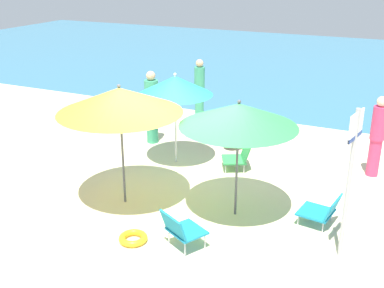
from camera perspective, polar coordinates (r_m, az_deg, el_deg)
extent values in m
plane|color=beige|center=(8.53, -1.20, -6.68)|extent=(40.00, 40.00, 0.00)
cube|color=teal|center=(20.47, 15.33, 9.17)|extent=(40.00, 16.00, 0.01)
cylinder|color=#4C4C51|center=(8.12, -8.34, -0.39)|extent=(0.04, 0.04, 2.06)
cone|color=yellow|center=(7.86, -8.66, 5.21)|extent=(2.08, 2.08, 0.41)
sphere|color=#4C4C51|center=(7.80, -8.75, 6.88)|extent=(0.06, 0.06, 0.06)
cylinder|color=#4C4C51|center=(7.69, 5.41, -2.07)|extent=(0.04, 0.04, 1.93)
cone|color=green|center=(7.42, 5.61, 3.47)|extent=(1.88, 1.88, 0.37)
sphere|color=#4C4C51|center=(7.36, 5.67, 5.06)|extent=(0.06, 0.06, 0.06)
cylinder|color=silver|center=(9.76, -1.98, 2.86)|extent=(0.04, 0.04, 1.85)
cone|color=teal|center=(9.55, -2.03, 7.05)|extent=(1.53, 1.53, 0.38)
sphere|color=silver|center=(9.50, -2.05, 8.33)|extent=(0.06, 0.06, 0.06)
cube|color=teal|center=(7.99, 14.57, -7.88)|extent=(0.58, 0.60, 0.03)
cube|color=teal|center=(7.85, 16.53, -7.30)|extent=(0.21, 0.54, 0.32)
cylinder|color=silver|center=(7.92, 12.58, -8.84)|extent=(0.02, 0.02, 0.18)
cylinder|color=silver|center=(8.27, 13.68, -7.58)|extent=(0.02, 0.02, 0.18)
cylinder|color=silver|center=(7.81, 15.38, -9.56)|extent=(0.02, 0.02, 0.18)
cylinder|color=silver|center=(8.17, 16.36, -8.25)|extent=(0.02, 0.02, 0.18)
cube|color=teal|center=(7.12, -0.63, -10.33)|extent=(0.67, 0.64, 0.03)
cube|color=teal|center=(6.91, -2.28, -9.71)|extent=(0.52, 0.37, 0.34)
cylinder|color=silver|center=(7.43, -0.42, -10.15)|extent=(0.02, 0.02, 0.25)
cylinder|color=silver|center=(7.15, 1.56, -11.52)|extent=(0.02, 0.02, 0.25)
cylinder|color=silver|center=(7.25, -2.77, -11.02)|extent=(0.02, 0.02, 0.25)
cylinder|color=silver|center=(6.97, -0.85, -12.48)|extent=(0.02, 0.02, 0.25)
cube|color=#33934C|center=(9.69, 5.03, -1.87)|extent=(0.64, 0.67, 0.03)
cube|color=#33934C|center=(9.64, 6.52, -0.70)|extent=(0.37, 0.53, 0.41)
cylinder|color=silver|center=(9.53, 4.03, -2.98)|extent=(0.02, 0.02, 0.19)
cylinder|color=silver|center=(9.91, 3.82, -2.01)|extent=(0.02, 0.02, 0.19)
cylinder|color=silver|center=(9.57, 6.24, -2.95)|extent=(0.02, 0.02, 0.19)
cylinder|color=silver|center=(9.95, 5.94, -1.98)|extent=(0.02, 0.02, 0.19)
cylinder|color=#389970|center=(11.07, -4.77, 2.26)|extent=(0.27, 0.27, 0.83)
cylinder|color=#389970|center=(10.85, -4.89, 5.95)|extent=(0.31, 0.31, 0.65)
sphere|color=#DBAD84|center=(10.75, -4.96, 8.15)|extent=(0.21, 0.21, 0.21)
cube|color=black|center=(10.79, 5.51, 0.77)|extent=(0.50, 0.50, 0.12)
cylinder|color=tan|center=(10.92, 6.17, 0.31)|extent=(0.12, 0.12, 0.25)
cylinder|color=black|center=(10.61, 4.76, 1.75)|extent=(0.36, 0.36, 0.45)
sphere|color=tan|center=(10.51, 4.81, 3.41)|extent=(0.19, 0.19, 0.19)
cylinder|color=#DB3866|center=(9.98, 20.94, -1.50)|extent=(0.23, 0.23, 0.76)
cylinder|color=#DB3866|center=(9.75, 21.47, 2.34)|extent=(0.27, 0.27, 0.66)
sphere|color=beige|center=(9.63, 21.81, 4.74)|extent=(0.20, 0.20, 0.20)
cylinder|color=#389970|center=(12.55, 0.88, 4.62)|extent=(0.23, 0.23, 0.84)
cylinder|color=#389970|center=(12.36, 0.90, 7.83)|extent=(0.27, 0.27, 0.61)
sphere|color=#DBAD84|center=(12.28, 0.91, 9.65)|extent=(0.20, 0.20, 0.20)
cylinder|color=#ADADB2|center=(6.84, 18.20, -4.84)|extent=(0.06, 0.06, 2.22)
cube|color=white|center=(6.52, 19.06, 2.09)|extent=(0.12, 0.49, 0.37)
cube|color=navy|center=(6.57, 18.90, 0.80)|extent=(0.12, 0.49, 0.06)
torus|color=yellow|center=(7.40, -7.06, -11.12)|extent=(0.44, 0.44, 0.10)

